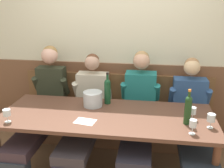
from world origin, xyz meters
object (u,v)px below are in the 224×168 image
(person_center_left_seat, at_px, (42,105))
(ice_bucket, at_px, (93,99))
(person_left_seat, at_px, (86,113))
(wine_glass_by_bottle, at_px, (7,113))
(wine_glass_center_rear, at_px, (193,124))
(wall_bench, at_px, (116,123))
(person_center_right_seat, at_px, (192,120))
(wine_glass_center_front, at_px, (193,111))
(person_right_seat, at_px, (139,112))
(wine_bottle_clear_water, at_px, (188,109))
(wine_bottle_green_tall, at_px, (107,90))
(dining_table, at_px, (107,120))
(wine_glass_near_bucket, at_px, (211,118))

(person_center_left_seat, relative_size, ice_bucket, 6.15)
(person_left_seat, relative_size, wine_glass_by_bottle, 9.75)
(person_left_seat, distance_m, wine_glass_center_rear, 1.35)
(ice_bucket, bearing_deg, wall_bench, 69.06)
(person_center_right_seat, height_order, wine_glass_by_bottle, person_center_right_seat)
(wall_bench, xyz_separation_m, person_center_right_seat, (0.96, -0.41, 0.31))
(person_center_right_seat, xyz_separation_m, ice_bucket, (-1.16, -0.11, 0.24))
(person_left_seat, height_order, wine_glass_center_front, person_left_seat)
(person_right_seat, height_order, ice_bucket, person_right_seat)
(person_center_right_seat, relative_size, wine_bottle_clear_water, 3.70)
(wine_bottle_green_tall, xyz_separation_m, wine_glass_center_front, (0.94, -0.31, -0.07))
(person_left_seat, distance_m, wine_glass_by_bottle, 0.96)
(person_center_left_seat, height_order, wine_glass_center_front, person_center_left_seat)
(person_left_seat, distance_m, wine_glass_center_front, 1.27)
(person_left_seat, bearing_deg, dining_table, -46.15)
(wall_bench, relative_size, wine_glass_near_bucket, 17.99)
(wine_bottle_green_tall, xyz_separation_m, wine_bottle_clear_water, (0.88, -0.42, -0.00))
(person_center_right_seat, bearing_deg, wine_glass_center_rear, -98.73)
(person_center_left_seat, relative_size, person_left_seat, 1.01)
(wall_bench, xyz_separation_m, wine_glass_near_bucket, (1.05, -0.89, 0.56))
(wine_glass_center_rear, relative_size, wine_glass_center_front, 1.03)
(dining_table, xyz_separation_m, ice_bucket, (-0.20, 0.21, 0.16))
(wine_bottle_green_tall, relative_size, wine_glass_by_bottle, 2.76)
(person_center_right_seat, xyz_separation_m, wine_glass_near_bucket, (0.09, -0.48, 0.25))
(dining_table, height_order, person_center_right_seat, person_center_right_seat)
(wine_bottle_clear_water, bearing_deg, person_left_seat, 159.65)
(person_center_left_seat, relative_size, wine_bottle_clear_water, 3.72)
(wall_bench, height_order, person_center_left_seat, person_center_left_seat)
(person_right_seat, bearing_deg, dining_table, -132.72)
(wall_bench, xyz_separation_m, person_center_left_seat, (-0.88, -0.39, 0.37))
(wine_glass_center_rear, bearing_deg, wine_glass_center_front, 82.48)
(wine_bottle_green_tall, bearing_deg, ice_bucket, -147.15)
(wine_glass_center_rear, bearing_deg, person_center_left_seat, 159.40)
(wine_glass_by_bottle, distance_m, wine_glass_near_bucket, 2.03)
(wine_bottle_clear_water, height_order, wine_glass_near_bucket, wine_bottle_clear_water)
(wall_bench, relative_size, person_center_left_seat, 1.92)
(wall_bench, bearing_deg, ice_bucket, -110.94)
(wall_bench, height_order, wine_glass_by_bottle, wall_bench)
(person_center_left_seat, bearing_deg, ice_bucket, -10.83)
(person_right_seat, xyz_separation_m, wine_glass_by_bottle, (-1.30, -0.69, 0.20))
(wall_bench, relative_size, wine_glass_center_front, 18.83)
(wine_glass_near_bucket, bearing_deg, person_center_left_seat, 165.45)
(wall_bench, bearing_deg, wine_bottle_green_tall, -95.77)
(wall_bench, relative_size, ice_bucket, 11.83)
(person_left_seat, xyz_separation_m, wine_glass_center_front, (1.21, -0.32, 0.24))
(ice_bucket, height_order, wine_glass_center_front, ice_bucket)
(person_right_seat, bearing_deg, wine_bottle_green_tall, -172.94)
(wall_bench, xyz_separation_m, wine_bottle_green_tall, (-0.04, -0.42, 0.63))
(wine_glass_center_rear, bearing_deg, wine_bottle_green_tall, 145.29)
(wine_glass_center_rear, height_order, wine_glass_near_bucket, wine_glass_near_bucket)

